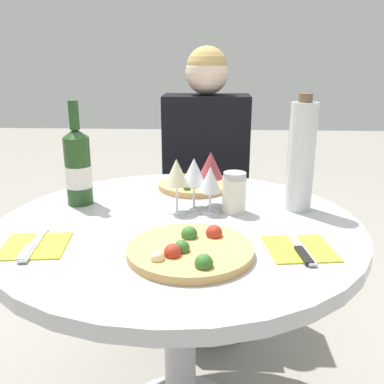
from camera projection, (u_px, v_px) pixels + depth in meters
dining_table at (179, 260)px, 1.21m from camera, size 1.00×1.00×0.71m
chair_behind_diner at (206, 210)px, 2.02m from camera, size 0.39×0.39×0.91m
seated_diner at (205, 204)px, 1.86m from camera, size 0.37×0.43×1.19m
pizza_large at (190, 250)px, 0.97m from camera, size 0.29×0.29×0.05m
pizza_small_far at (193, 185)px, 1.46m from camera, size 0.24×0.24×0.05m
wine_bottle at (78, 167)px, 1.28m from camera, size 0.08×0.08×0.31m
tall_carafe at (301, 156)px, 1.22m from camera, size 0.08×0.08×0.34m
sugar_shaker at (234, 193)px, 1.23m from camera, size 0.07×0.07×0.12m
wine_glass_front_right at (210, 181)px, 1.21m from camera, size 0.06×0.06×0.14m
wine_glass_front_left at (176, 173)px, 1.21m from camera, size 0.07×0.07×0.16m
wine_glass_back_right at (211, 166)px, 1.27m from camera, size 0.08×0.08×0.16m
wine_glass_center at (194, 172)px, 1.24m from camera, size 0.08×0.08×0.15m
place_setting_left at (34, 246)px, 1.01m from camera, size 0.17×0.19×0.01m
place_setting_right at (300, 249)px, 1.00m from camera, size 0.17×0.19×0.01m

